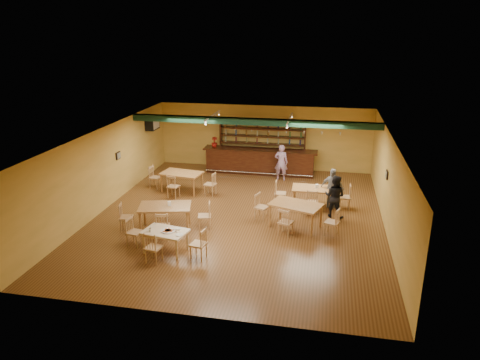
% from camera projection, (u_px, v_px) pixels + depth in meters
% --- Properties ---
extents(floor, '(12.00, 12.00, 0.00)m').
position_uv_depth(floor, '(239.00, 216.00, 16.09)').
color(floor, '#573618').
rests_on(floor, ground).
extents(ceiling_beam, '(10.00, 0.30, 0.25)m').
position_uv_depth(ceiling_beam, '(253.00, 122.00, 17.78)').
color(ceiling_beam, black).
rests_on(ceiling_beam, ceiling).
extents(track_rail_left, '(0.05, 2.50, 0.05)m').
position_uv_depth(track_rail_left, '(213.00, 115.00, 18.64)').
color(track_rail_left, silver).
rests_on(track_rail_left, ceiling).
extents(track_rail_right, '(0.05, 2.50, 0.05)m').
position_uv_depth(track_rail_right, '(290.00, 118.00, 18.06)').
color(track_rail_right, silver).
rests_on(track_rail_right, ceiling).
extents(ac_unit, '(0.34, 0.70, 0.48)m').
position_uv_depth(ac_unit, '(152.00, 123.00, 20.12)').
color(ac_unit, silver).
rests_on(ac_unit, wall_left).
extents(picture_left, '(0.04, 0.34, 0.28)m').
position_uv_depth(picture_left, '(118.00, 156.00, 17.39)').
color(picture_left, black).
rests_on(picture_left, wall_left).
extents(picture_right, '(0.04, 0.34, 0.28)m').
position_uv_depth(picture_right, '(387.00, 175.00, 15.11)').
color(picture_right, black).
rests_on(picture_right, wall_right).
extents(bar_counter, '(5.21, 0.85, 1.13)m').
position_uv_depth(bar_counter, '(260.00, 161.00, 20.71)').
color(bar_counter, black).
rests_on(bar_counter, ground).
extents(back_bar_hutch, '(4.03, 0.40, 2.28)m').
position_uv_depth(back_bar_hutch, '(262.00, 146.00, 21.11)').
color(back_bar_hutch, black).
rests_on(back_bar_hutch, ground).
extents(poinsettia, '(0.34, 0.34, 0.48)m').
position_uv_depth(poinsettia, '(214.00, 142.00, 20.84)').
color(poinsettia, maroon).
rests_on(poinsettia, bar_counter).
extents(dining_table_a, '(1.75, 1.21, 0.81)m').
position_uv_depth(dining_table_a, '(182.00, 182.00, 18.40)').
color(dining_table_a, '#9F6A38').
rests_on(dining_table_a, ground).
extents(dining_table_b, '(1.52, 0.93, 0.75)m').
position_uv_depth(dining_table_b, '(312.00, 197.00, 16.81)').
color(dining_table_b, '#9F6A38').
rests_on(dining_table_b, ground).
extents(dining_table_c, '(1.87, 1.37, 0.84)m').
position_uv_depth(dining_table_c, '(166.00, 218.00, 14.89)').
color(dining_table_c, '#9F6A38').
rests_on(dining_table_c, ground).
extents(dining_table_d, '(1.90, 1.49, 0.83)m').
position_uv_depth(dining_table_d, '(295.00, 215.00, 15.07)').
color(dining_table_d, '#9F6A38').
rests_on(dining_table_d, ground).
extents(near_table, '(1.41, 1.04, 0.68)m').
position_uv_depth(near_table, '(166.00, 241.00, 13.40)').
color(near_table, beige).
rests_on(near_table, ground).
extents(pizza_tray, '(0.48, 0.48, 0.01)m').
position_uv_depth(pizza_tray, '(168.00, 231.00, 13.27)').
color(pizza_tray, silver).
rests_on(pizza_tray, near_table).
extents(parmesan_shaker, '(0.09, 0.09, 0.11)m').
position_uv_depth(parmesan_shaker, '(150.00, 230.00, 13.22)').
color(parmesan_shaker, '#EAE5C6').
rests_on(parmesan_shaker, near_table).
extents(napkin_stack, '(0.21, 0.16, 0.03)m').
position_uv_depth(napkin_stack, '(177.00, 229.00, 13.39)').
color(napkin_stack, white).
rests_on(napkin_stack, near_table).
extents(pizza_server, '(0.32, 0.24, 0.00)m').
position_uv_depth(pizza_server, '(173.00, 230.00, 13.28)').
color(pizza_server, silver).
rests_on(pizza_server, pizza_tray).
extents(side_plate, '(0.26, 0.26, 0.01)m').
position_uv_depth(side_plate, '(179.00, 235.00, 13.02)').
color(side_plate, white).
rests_on(side_plate, near_table).
extents(patron_bar, '(0.60, 0.40, 1.61)m').
position_uv_depth(patron_bar, '(281.00, 162.00, 19.67)').
color(patron_bar, '#9552B3').
rests_on(patron_bar, ground).
extents(patron_right_a, '(0.90, 0.80, 1.53)m').
position_uv_depth(patron_right_a, '(335.00, 196.00, 15.80)').
color(patron_right_a, black).
rests_on(patron_right_a, ground).
extents(patron_right_b, '(0.96, 0.62, 1.51)m').
position_uv_depth(patron_right_b, '(332.00, 188.00, 16.60)').
color(patron_right_b, gray).
rests_on(patron_right_b, ground).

